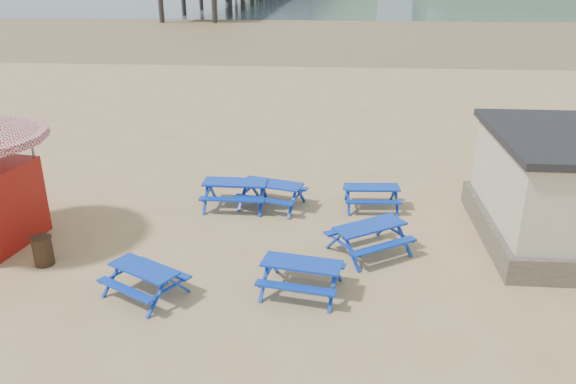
{
  "coord_description": "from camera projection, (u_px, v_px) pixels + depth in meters",
  "views": [
    {
      "loc": [
        2.5,
        -14.0,
        7.28
      ],
      "look_at": [
        1.18,
        1.5,
        1.0
      ],
      "focal_mm": 35.0,
      "sensor_mm": 36.0,
      "label": 1
    }
  ],
  "objects": [
    {
      "name": "headland_town",
      "position": [
        557.0,
        12.0,
        224.72
      ],
      "size": [
        264.0,
        144.0,
        108.0
      ],
      "color": "#2D4C1E",
      "rests_on": "ground"
    },
    {
      "name": "picnic_table_blue_b",
      "position": [
        272.0,
        195.0,
        18.13
      ],
      "size": [
        2.32,
        2.06,
        0.82
      ],
      "rotation": [
        0.0,
        0.0,
        -0.28
      ],
      "color": "#0B3CAD",
      "rests_on": "ground"
    },
    {
      "name": "picnic_table_blue_f",
      "position": [
        369.0,
        239.0,
        15.2
      ],
      "size": [
        2.53,
        2.42,
        0.83
      ],
      "rotation": [
        0.0,
        0.0,
        0.58
      ],
      "color": "#0B3CAD",
      "rests_on": "ground"
    },
    {
      "name": "ground",
      "position": [
        242.0,
        243.0,
        15.86
      ],
      "size": [
        400.0,
        400.0,
        0.0
      ],
      "primitive_type": "plane",
      "color": "tan",
      "rests_on": "ground"
    },
    {
      "name": "wet_sand",
      "position": [
        316.0,
        32.0,
        66.68
      ],
      "size": [
        400.0,
        400.0,
        0.0
      ],
      "primitive_type": "plane",
      "color": "olive",
      "rests_on": "ground"
    },
    {
      "name": "picnic_table_blue_c",
      "position": [
        371.0,
        197.0,
        18.06
      ],
      "size": [
        1.85,
        1.53,
        0.73
      ],
      "rotation": [
        0.0,
        0.0,
        0.07
      ],
      "color": "#0B3CAD",
      "rests_on": "ground"
    },
    {
      "name": "picnic_table_blue_e",
      "position": [
        302.0,
        277.0,
        13.37
      ],
      "size": [
        2.12,
        1.82,
        0.79
      ],
      "rotation": [
        0.0,
        0.0,
        -0.18
      ],
      "color": "#0B3CAD",
      "rests_on": "ground"
    },
    {
      "name": "picnic_table_blue_d",
      "position": [
        145.0,
        281.0,
        13.25
      ],
      "size": [
        2.2,
        2.07,
        0.73
      ],
      "rotation": [
        0.0,
        0.0,
        -0.51
      ],
      "color": "#0B3CAD",
      "rests_on": "ground"
    },
    {
      "name": "picnic_table_blue_a",
      "position": [
        236.0,
        194.0,
        18.16
      ],
      "size": [
        2.05,
        1.65,
        0.86
      ],
      "rotation": [
        0.0,
        0.0,
        -0.0
      ],
      "color": "#0B3CAD",
      "rests_on": "ground"
    },
    {
      "name": "litter_bin",
      "position": [
        43.0,
        251.0,
        14.59
      ],
      "size": [
        0.54,
        0.54,
        0.79
      ],
      "color": "#342415",
      "rests_on": "ground"
    }
  ]
}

